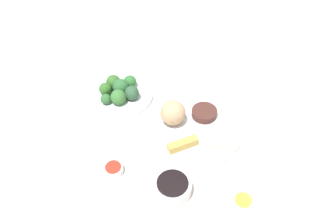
# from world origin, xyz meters

# --- Properties ---
(tabletop) EXTENTS (2.20, 2.20, 0.02)m
(tabletop) POSITION_xyz_m (0.00, 0.00, 0.01)
(tabletop) COLOR beige
(tabletop) RESTS_ON ground
(main_plate) EXTENTS (0.29, 0.29, 0.02)m
(main_plate) POSITION_xyz_m (-0.03, 0.02, 0.03)
(main_plate) COLOR white
(main_plate) RESTS_ON tabletop
(rice_scoop) EXTENTS (0.08, 0.08, 0.08)m
(rice_scoop) POSITION_xyz_m (0.04, 0.00, 0.08)
(rice_scoop) COLOR tan
(rice_scoop) RESTS_ON main_plate
(spring_roll) EXTENTS (0.09, 0.08, 0.03)m
(spring_roll) POSITION_xyz_m (-0.01, 0.09, 0.05)
(spring_roll) COLOR gold
(spring_roll) RESTS_ON main_plate
(crab_rangoon_wonton) EXTENTS (0.08, 0.08, 0.01)m
(crab_rangoon_wonton) POSITION_xyz_m (-0.10, 0.04, 0.04)
(crab_rangoon_wonton) COLOR beige
(crab_rangoon_wonton) RESTS_ON main_plate
(stir_fry_heap) EXTENTS (0.08, 0.08, 0.02)m
(stir_fry_heap) POSITION_xyz_m (-0.05, -0.05, 0.05)
(stir_fry_heap) COLOR #4D2923
(stir_fry_heap) RESTS_ON main_plate
(broccoli_plate) EXTENTS (0.24, 0.24, 0.01)m
(broccoli_plate) POSITION_xyz_m (0.25, -0.09, 0.03)
(broccoli_plate) COLOR white
(broccoli_plate) RESTS_ON tabletop
(broccoli_floret_0) EXTENTS (0.04, 0.04, 0.04)m
(broccoli_floret_0) POSITION_xyz_m (0.30, -0.08, 0.06)
(broccoli_floret_0) COLOR #346826
(broccoli_floret_0) RESTS_ON broccoli_plate
(broccoli_floret_1) EXTENTS (0.06, 0.06, 0.06)m
(broccoli_floret_1) POSITION_xyz_m (0.25, -0.09, 0.06)
(broccoli_floret_1) COLOR #306634
(broccoli_floret_1) RESTS_ON broccoli_plate
(broccoli_floret_2) EXTENTS (0.05, 0.05, 0.05)m
(broccoli_floret_2) POSITION_xyz_m (0.28, -0.11, 0.06)
(broccoli_floret_2) COLOR #37692B
(broccoli_floret_2) RESTS_ON broccoli_plate
(broccoli_floret_3) EXTENTS (0.05, 0.05, 0.05)m
(broccoli_floret_3) POSITION_xyz_m (0.24, -0.04, 0.06)
(broccoli_floret_3) COLOR #3A7535
(broccoli_floret_3) RESTS_ON broccoli_plate
(broccoli_floret_4) EXTENTS (0.04, 0.04, 0.04)m
(broccoli_floret_4) POSITION_xyz_m (0.28, -0.03, 0.05)
(broccoli_floret_4) COLOR #326633
(broccoli_floret_4) RESTS_ON broccoli_plate
(broccoli_floret_5) EXTENTS (0.05, 0.05, 0.05)m
(broccoli_floret_5) POSITION_xyz_m (0.20, -0.07, 0.06)
(broccoli_floret_5) COLOR #305737
(broccoli_floret_5) RESTS_ON broccoli_plate
(broccoli_floret_6) EXTENTS (0.04, 0.04, 0.04)m
(broccoli_floret_6) POSITION_xyz_m (0.23, -0.13, 0.06)
(broccoli_floret_6) COLOR #327033
(broccoli_floret_6) RESTS_ON broccoli_plate
(soy_sauce_bowl) EXTENTS (0.10, 0.10, 0.04)m
(soy_sauce_bowl) POSITION_xyz_m (-0.01, 0.24, 0.04)
(soy_sauce_bowl) COLOR white
(soy_sauce_bowl) RESTS_ON tabletop
(soy_sauce_bowl_liquid) EXTENTS (0.08, 0.08, 0.00)m
(soy_sauce_bowl_liquid) POSITION_xyz_m (-0.01, 0.24, 0.06)
(soy_sauce_bowl_liquid) COLOR black
(soy_sauce_bowl_liquid) RESTS_ON soy_sauce_bowl
(sauce_ramekin_hot_mustard) EXTENTS (0.05, 0.05, 0.02)m
(sauce_ramekin_hot_mustard) POSITION_xyz_m (-0.20, 0.23, 0.03)
(sauce_ramekin_hot_mustard) COLOR white
(sauce_ramekin_hot_mustard) RESTS_ON tabletop
(sauce_ramekin_hot_mustard_liquid) EXTENTS (0.04, 0.04, 0.00)m
(sauce_ramekin_hot_mustard_liquid) POSITION_xyz_m (-0.20, 0.23, 0.04)
(sauce_ramekin_hot_mustard_liquid) COLOR yellow
(sauce_ramekin_hot_mustard_liquid) RESTS_ON sauce_ramekin_hot_mustard
(sauce_ramekin_sweet_and_sour) EXTENTS (0.05, 0.05, 0.02)m
(sauce_ramekin_sweet_and_sour) POSITION_xyz_m (0.16, 0.22, 0.03)
(sauce_ramekin_sweet_and_sour) COLOR white
(sauce_ramekin_sweet_and_sour) RESTS_ON tabletop
(sauce_ramekin_sweet_and_sour_liquid) EXTENTS (0.04, 0.04, 0.00)m
(sauce_ramekin_sweet_and_sour_liquid) POSITION_xyz_m (0.16, 0.22, 0.04)
(sauce_ramekin_sweet_and_sour_liquid) COLOR red
(sauce_ramekin_sweet_and_sour_liquid) RESTS_ON sauce_ramekin_sweet_and_sour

